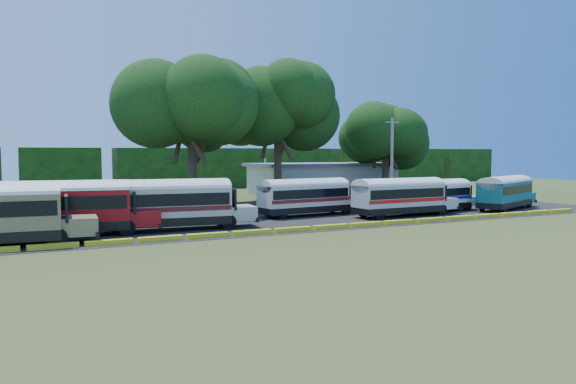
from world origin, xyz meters
name	(u,v)px	position (x,y,z in m)	size (l,w,h in m)	color
ground	(319,232)	(0.00, 0.00, 0.00)	(160.00, 160.00, 0.00)	#304B19
asphalt_strip	(260,214)	(1.00, 12.00, 0.01)	(64.00, 24.00, 0.02)	black
curb	(312,228)	(0.00, 1.00, 0.15)	(53.70, 0.45, 0.30)	yellow
terminal_building	(323,178)	(18.00, 30.00, 2.03)	(19.00, 9.00, 4.00)	silver
treeline_backdrop	(151,169)	(0.00, 48.00, 3.00)	(130.00, 4.00, 6.00)	black
bus_red	(60,204)	(-15.66, 5.78, 2.06)	(11.21, 4.27, 3.59)	black
bus_cream_west	(168,201)	(-8.80, 5.48, 2.00)	(11.00, 3.74, 3.55)	black
bus_cream_east	(306,195)	(3.89, 8.92, 1.79)	(9.84, 3.35, 3.17)	black
bus_white_red	(401,195)	(10.72, 4.94, 1.83)	(9.92, 2.76, 3.24)	black
bus_white_blue	(436,194)	(15.69, 6.25, 1.67)	(9.23, 3.45, 2.96)	black
bus_teal	(506,190)	(23.00, 4.91, 1.82)	(9.82, 5.84, 3.17)	black
tree_west	(192,104)	(-3.25, 17.74, 9.76)	(10.31, 10.31, 13.59)	#332619
tree_center	(278,103)	(7.18, 21.14, 10.56)	(10.64, 10.64, 14.51)	#332619
tree_east	(386,131)	(22.82, 23.24, 7.91)	(8.87, 8.87, 11.21)	#332619
utility_pole	(392,160)	(17.29, 14.76, 4.58)	(1.60, 0.30, 8.93)	gray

